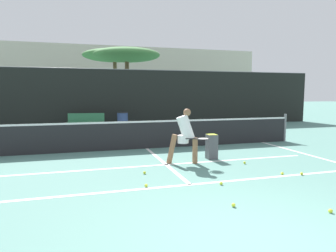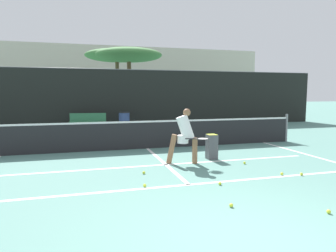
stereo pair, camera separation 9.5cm
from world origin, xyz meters
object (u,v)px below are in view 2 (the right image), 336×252
(trash_bin, at_px, (124,121))
(parked_car, at_px, (98,114))
(ball_hopper, at_px, (212,146))
(courtside_bench, at_px, (88,121))
(player_practicing, at_px, (185,134))

(trash_bin, height_order, parked_car, parked_car)
(ball_hopper, xyz_separation_m, parked_car, (-2.65, 11.04, 0.23))
(courtside_bench, xyz_separation_m, parked_car, (0.66, 3.33, 0.13))
(trash_bin, bearing_deg, parked_car, 108.60)
(ball_hopper, bearing_deg, courtside_bench, 113.25)
(player_practicing, bearing_deg, parked_car, 115.15)
(courtside_bench, height_order, parked_car, parked_car)
(courtside_bench, bearing_deg, player_practicing, -65.83)
(player_practicing, height_order, trash_bin, player_practicing)
(player_practicing, xyz_separation_m, trash_bin, (-0.58, 7.93, -0.34))
(courtside_bench, relative_size, trash_bin, 2.02)
(player_practicing, xyz_separation_m, courtside_bench, (-2.39, 8.02, -0.32))
(parked_car, bearing_deg, player_practicing, -81.33)
(player_practicing, distance_m, courtside_bench, 8.37)
(player_practicing, height_order, ball_hopper, player_practicing)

